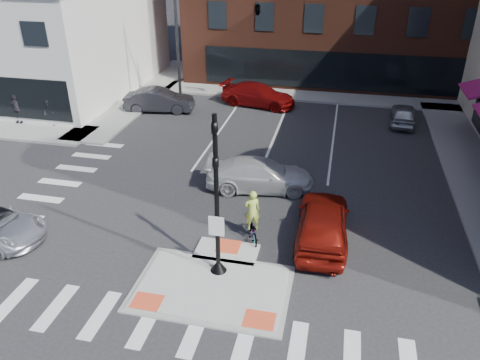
% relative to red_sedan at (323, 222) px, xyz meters
% --- Properties ---
extents(ground, '(120.00, 120.00, 0.00)m').
position_rel_red_sedan_xyz_m(ground, '(-3.50, -3.30, -0.86)').
color(ground, '#28282B').
rests_on(ground, ground).
extents(refuge_island, '(5.40, 4.65, 0.13)m').
position_rel_red_sedan_xyz_m(refuge_island, '(-3.50, -3.56, -0.81)').
color(refuge_island, gray).
rests_on(refuge_island, ground).
extents(sidewalk_nw, '(23.50, 20.50, 0.15)m').
position_rel_red_sedan_xyz_m(sidewalk_nw, '(-20.26, 11.99, -0.78)').
color(sidewalk_nw, gray).
rests_on(sidewalk_nw, ground).
extents(sidewalk_e, '(3.00, 24.00, 0.15)m').
position_rel_red_sedan_xyz_m(sidewalk_e, '(7.30, 6.70, -0.78)').
color(sidewalk_e, gray).
rests_on(sidewalk_e, ground).
extents(sidewalk_n, '(26.00, 3.00, 0.15)m').
position_rel_red_sedan_xyz_m(sidewalk_n, '(-0.50, 18.70, -0.78)').
color(sidewalk_n, gray).
rests_on(sidewalk_n, ground).
extents(building_nw, '(20.40, 16.40, 14.40)m').
position_rel_red_sedan_xyz_m(building_nw, '(-25.48, 16.68, 3.37)').
color(building_nw, silver).
rests_on(building_nw, ground).
extents(signal_pole, '(0.60, 0.60, 5.98)m').
position_rel_red_sedan_xyz_m(signal_pole, '(-3.50, -2.90, 1.50)').
color(signal_pole, black).
rests_on(signal_pole, refuge_island).
extents(mast_arm_signal, '(6.10, 2.24, 8.00)m').
position_rel_red_sedan_xyz_m(mast_arm_signal, '(-6.97, 14.70, 5.35)').
color(mast_arm_signal, black).
rests_on(mast_arm_signal, ground).
extents(red_sedan, '(2.16, 5.09, 1.71)m').
position_rel_red_sedan_xyz_m(red_sedan, '(0.00, 0.00, 0.00)').
color(red_sedan, maroon).
rests_on(red_sedan, ground).
extents(white_pickup, '(5.41, 2.86, 1.50)m').
position_rel_red_sedan_xyz_m(white_pickup, '(-3.20, 3.70, -0.11)').
color(white_pickup, silver).
rests_on(white_pickup, ground).
extents(bg_car_dark, '(4.93, 2.39, 1.56)m').
position_rel_red_sedan_xyz_m(bg_car_dark, '(-12.00, 13.15, -0.08)').
color(bg_car_dark, '#2A2A30').
rests_on(bg_car_dark, ground).
extents(bg_car_silver, '(1.87, 3.97, 1.31)m').
position_rel_red_sedan_xyz_m(bg_car_silver, '(4.23, 14.31, -0.20)').
color(bg_car_silver, silver).
rests_on(bg_car_silver, ground).
extents(bg_car_red, '(5.66, 3.20, 1.55)m').
position_rel_red_sedan_xyz_m(bg_car_red, '(-5.58, 15.82, -0.08)').
color(bg_car_red, maroon).
rests_on(bg_car_red, ground).
extents(cyclist, '(1.20, 1.83, 2.19)m').
position_rel_red_sedan_xyz_m(cyclist, '(-2.74, -0.50, -0.12)').
color(cyclist, '#3F3F44').
rests_on(cyclist, ground).
extents(pedestrian_a, '(0.99, 0.88, 1.68)m').
position_rel_red_sedan_xyz_m(pedestrian_a, '(-17.56, 8.70, 0.14)').
color(pedestrian_a, black).
rests_on(pedestrian_a, sidewalk_nw).
extents(pedestrian_b, '(1.13, 0.54, 1.87)m').
position_rel_red_sedan_xyz_m(pedestrian_b, '(-19.85, 8.70, 0.23)').
color(pedestrian_b, '#2C2831').
rests_on(pedestrian_b, sidewalk_nw).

